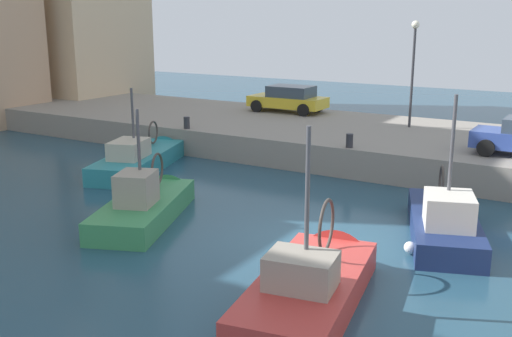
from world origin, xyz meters
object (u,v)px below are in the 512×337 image
fishing_boat_teal (142,165)px  mooring_bollard_mid (350,141)px  parked_car_yellow (289,99)px  fishing_boat_navy (442,229)px  quay_streetlamp (414,56)px  mooring_bollard_north (187,123)px  fishing_boat_red (313,293)px  fishing_boat_green (148,213)px

fishing_boat_teal → mooring_bollard_mid: fishing_boat_teal is taller
parked_car_yellow → fishing_boat_navy: bearing=-135.6°
parked_car_yellow → quay_streetlamp: (-1.17, -6.98, 2.54)m
mooring_bollard_north → parked_car_yellow: bearing=-13.8°
fishing_boat_teal → fishing_boat_red: size_ratio=1.13×
fishing_boat_navy → mooring_bollard_north: (4.63, 12.87, 1.33)m
fishing_boat_green → fishing_boat_red: size_ratio=0.98×
fishing_boat_navy → mooring_bollard_mid: (4.63, 4.87, 1.33)m
fishing_boat_teal → parked_car_yellow: fishing_boat_teal is taller
mooring_bollard_north → mooring_bollard_mid: bearing=-90.0°
quay_streetlamp → mooring_bollard_mid: bearing=173.3°
parked_car_yellow → quay_streetlamp: bearing=-99.5°
fishing_boat_red → mooring_bollard_north: 15.48m
fishing_boat_green → fishing_boat_red: fishing_boat_red is taller
fishing_boat_red → parked_car_yellow: 19.83m
quay_streetlamp → fishing_boat_red: bearing=-170.2°
fishing_boat_teal → parked_car_yellow: (9.89, -1.73, 1.81)m
fishing_boat_red → mooring_bollard_mid: 10.99m
fishing_boat_red → quay_streetlamp: quay_streetlamp is taller
fishing_boat_navy → fishing_boat_green: (-3.23, 8.48, -0.02)m
mooring_bollard_mid → fishing_boat_navy: bearing=-133.5°
fishing_boat_green → mooring_bollard_north: fishing_boat_green is taller
fishing_boat_green → mooring_bollard_north: size_ratio=11.13×
fishing_boat_teal → fishing_boat_red: fishing_boat_red is taller
fishing_boat_teal → parked_car_yellow: bearing=-9.9°
fishing_boat_navy → fishing_boat_green: fishing_boat_navy is taller
fishing_boat_teal → fishing_boat_green: bearing=-137.2°
fishing_boat_navy → mooring_bollard_north: bearing=70.2°
fishing_boat_green → quay_streetlamp: quay_streetlamp is taller
fishing_boat_red → mooring_bollard_north: fishing_boat_red is taller
mooring_bollard_mid → quay_streetlamp: (5.65, -0.66, 2.98)m
fishing_boat_navy → fishing_boat_red: fishing_boat_navy is taller
fishing_boat_navy → parked_car_yellow: fishing_boat_navy is taller
fishing_boat_red → mooring_bollard_north: (10.35, 11.43, 1.37)m
mooring_bollard_north → quay_streetlamp: 10.76m
fishing_boat_teal → mooring_bollard_north: bearing=-0.9°
fishing_boat_red → mooring_bollard_north: size_ratio=11.31×
quay_streetlamp → fishing_boat_green: bearing=162.5°
fishing_boat_teal → quay_streetlamp: 13.07m
parked_car_yellow → mooring_bollard_north: bearing=166.2°
fishing_boat_navy → fishing_boat_red: bearing=165.8°
fishing_boat_green → fishing_boat_red: (-2.49, -7.04, -0.02)m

